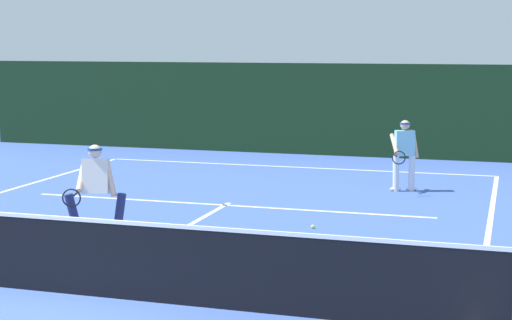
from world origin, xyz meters
The scene contains 9 objects.
ground_plane centered at (0.00, 0.00, 0.00)m, with size 80.00×80.00×0.00m, color #3F5CAF.
court_line_baseline_far centered at (0.00, 11.50, 0.00)m, with size 10.17×0.10×0.01m, color white.
court_line_service centered at (0.00, 6.16, 0.00)m, with size 8.29×0.10×0.01m, color white.
court_line_centre centered at (0.00, 3.20, 0.00)m, with size 0.10×6.40×0.01m, color white.
tennis_net centered at (0.00, 0.00, 0.52)m, with size 11.15×0.09×1.12m.
player_near centered at (-0.96, 2.62, 0.88)m, with size 0.99×0.93×1.60m.
player_far centered at (3.18, 8.81, 0.85)m, with size 0.67×0.90×1.55m.
tennis_ball centered at (2.15, 4.64, 0.03)m, with size 0.07×0.07×0.07m, color #D1E033.
back_fence_windscreen centered at (0.00, 14.03, 1.31)m, with size 20.90×0.12×2.62m, color black.
Camera 1 is at (5.41, -9.23, 3.22)m, focal length 58.62 mm.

